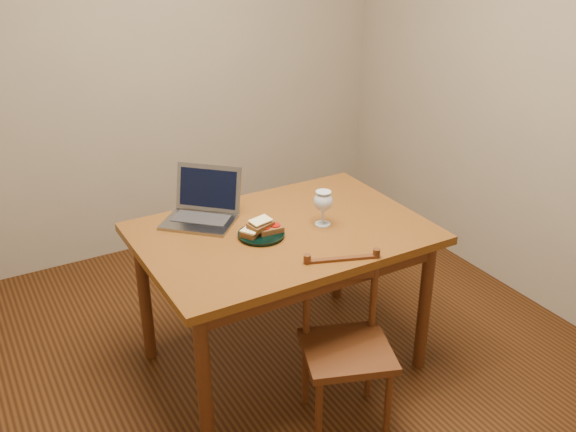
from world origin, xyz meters
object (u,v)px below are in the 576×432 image
chair (346,338)px  milk_glass (323,208)px  table (283,246)px  plate (261,235)px  laptop (203,206)px

chair → milk_glass: size_ratio=2.74×
table → chair: (0.04, -0.48, -0.23)m
plate → laptop: (-0.14, 0.31, 0.05)m
chair → plate: bearing=128.0°
milk_glass → chair: bearing=-109.2°
table → milk_glass: milk_glass is taller
milk_glass → laptop: bearing=142.4°
chair → plate: 0.59m
table → laptop: laptop is taller
milk_glass → laptop: size_ratio=0.39×
milk_glass → laptop: 0.57m
milk_glass → table: bearing=166.2°
plate → laptop: 0.35m
laptop → plate: bearing=-21.3°
chair → laptop: laptop is taller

